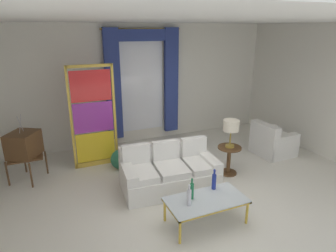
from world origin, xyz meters
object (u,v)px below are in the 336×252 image
bottle_amber_squat (189,197)px  stained_glass_divider (94,119)px  vintage_tv (24,146)px  couch_white_long (168,172)px  table_lamp_brass (231,127)px  armchair_white (272,143)px  coffee_table (206,201)px  peacock_figurine (122,160)px  bottle_crystal_tall (192,190)px  bottle_blue_decanter (214,181)px  round_side_table (229,158)px

bottle_amber_squat → stained_glass_divider: 2.91m
vintage_tv → stained_glass_divider: stained_glass_divider is taller
couch_white_long → table_lamp_brass: table_lamp_brass is taller
armchair_white → coffee_table: bearing=-149.2°
armchair_white → couch_white_long: bearing=-171.9°
coffee_table → peacock_figurine: bearing=108.2°
bottle_crystal_tall → stained_glass_divider: size_ratio=0.16×
bottle_crystal_tall → vintage_tv: size_ratio=0.26×
peacock_figurine → bottle_crystal_tall: bearing=-75.9°
vintage_tv → couch_white_long: bearing=-28.5°
bottle_amber_squat → stained_glass_divider: stained_glass_divider is taller
couch_white_long → bottle_crystal_tall: bearing=-95.1°
vintage_tv → armchair_white: bearing=-9.9°
vintage_tv → armchair_white: vintage_tv is taller
bottle_blue_decanter → bottle_amber_squat: bearing=-156.6°
vintage_tv → bottle_blue_decanter: bearing=-39.8°
vintage_tv → round_side_table: vintage_tv is taller
bottle_amber_squat → table_lamp_brass: bearing=38.7°
vintage_tv → armchair_white: (5.32, -0.93, -0.44)m
vintage_tv → bottle_amber_squat: bearing=-49.2°
bottle_crystal_tall → table_lamp_brass: table_lamp_brass is taller
bottle_blue_decanter → coffee_table: bearing=-140.6°
vintage_tv → stained_glass_divider: 1.42m
stained_glass_divider → armchair_white: bearing=-15.0°
bottle_amber_squat → vintage_tv: vintage_tv is taller
bottle_crystal_tall → bottle_amber_squat: bottle_crystal_tall is taller
coffee_table → bottle_crystal_tall: bottle_crystal_tall is taller
bottle_blue_decanter → table_lamp_brass: bearing=45.5°
armchair_white → round_side_table: bearing=-164.4°
armchair_white → bottle_amber_squat: bearing=-151.4°
vintage_tv → peacock_figurine: vintage_tv is taller
couch_white_long → bottle_crystal_tall: 1.16m
couch_white_long → stained_glass_divider: 1.97m
bottle_blue_decanter → stained_glass_divider: bearing=120.3°
bottle_amber_squat → peacock_figurine: bearing=100.5°
stained_glass_divider → bottle_amber_squat: bearing=-72.3°
bottle_crystal_tall → peacock_figurine: bottle_crystal_tall is taller
bottle_crystal_tall → couch_white_long: bearing=84.9°
coffee_table → stained_glass_divider: 3.02m
coffee_table → vintage_tv: 3.65m
coffee_table → bottle_blue_decanter: bottle_blue_decanter is taller
vintage_tv → round_side_table: bearing=-19.5°
coffee_table → armchair_white: 3.21m
bottle_crystal_tall → bottle_amber_squat: bearing=-130.2°
bottle_amber_squat → round_side_table: (1.56, 1.25, -0.20)m
vintage_tv → table_lamp_brass: bearing=-19.5°
bottle_amber_squat → bottle_crystal_tall: bearing=49.8°
bottle_crystal_tall → stained_glass_divider: (-0.99, 2.59, 0.51)m
couch_white_long → bottle_blue_decanter: (0.36, -1.02, 0.25)m
bottle_blue_decanter → table_lamp_brass: size_ratio=0.62×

